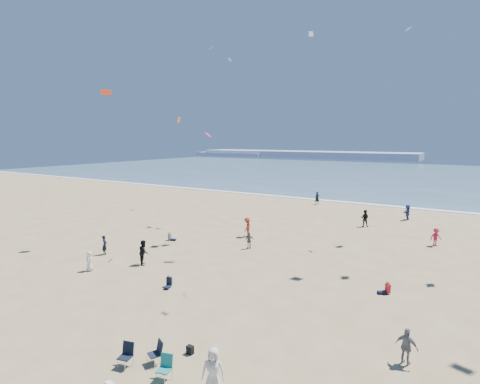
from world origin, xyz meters
The scene contains 10 objects.
ground centered at (0.00, 0.00, 0.00)m, with size 220.00×220.00×0.00m, color tan.
ocean centered at (0.00, 95.00, 0.03)m, with size 220.00×100.00×0.06m, color #476B84.
surf_line centered at (0.00, 45.00, 0.04)m, with size 220.00×1.20×0.08m, color white.
headland_far centered at (-60.00, 170.00, 1.60)m, with size 110.00×20.00×3.20m, color #7A8EA8.
headland_near centered at (-100.00, 165.00, 1.00)m, with size 40.00×14.00×2.00m, color #7A8EA8.
standing_flyers centered at (4.45, 16.30, 0.89)m, with size 32.71×42.72×1.90m.
seated_group centered at (0.20, 4.50, 0.42)m, with size 20.85×22.99×0.84m.
chair_cluster centered at (2.73, -0.44, 0.50)m, with size 2.73×1.57×1.00m.
black_backpack centered at (3.46, 1.41, 0.19)m, with size 0.30×0.22×0.38m, color black.
kites_aloft centered at (9.80, 13.50, 14.55)m, with size 40.05×38.35×30.73m.
Camera 1 is at (13.50, -10.59, 9.51)m, focal length 28.00 mm.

